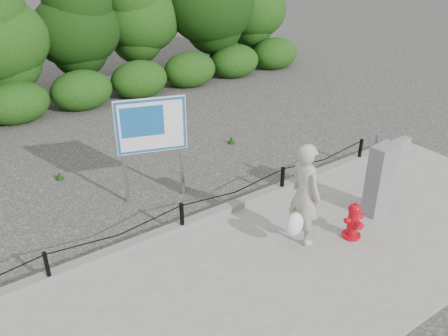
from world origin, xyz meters
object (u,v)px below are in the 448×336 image
Objects in this scene: fire_hydrant at (354,221)px; utility_cabinet at (380,180)px; advertising_sign at (151,130)px; pedestrian at (304,196)px.

utility_cabinet is (1.04, 0.31, 0.39)m from fire_hydrant.
fire_hydrant is 4.26m from advertising_sign.
advertising_sign is at bearing 133.18° from fire_hydrant.
fire_hydrant is 1.16m from utility_cabinet.
utility_cabinet is 4.60m from advertising_sign.
advertising_sign reaches higher than pedestrian.
fire_hydrant is at bearing -37.43° from advertising_sign.
advertising_sign reaches higher than utility_cabinet.
pedestrian is (-0.84, 0.48, 0.59)m from fire_hydrant.
advertising_sign is (-3.30, 3.11, 0.78)m from utility_cabinet.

